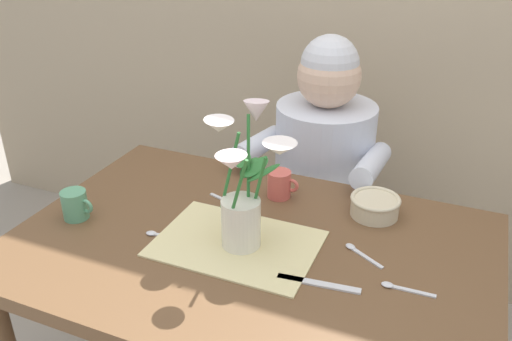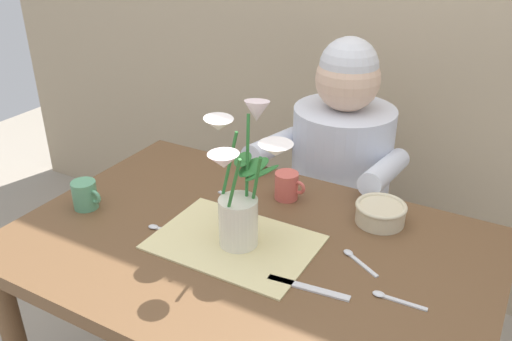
{
  "view_description": "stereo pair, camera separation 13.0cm",
  "coord_description": "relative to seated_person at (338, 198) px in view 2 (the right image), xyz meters",
  "views": [
    {
      "loc": [
        0.45,
        -1.02,
        1.51
      ],
      "look_at": [
        -0.0,
        0.05,
        0.92
      ],
      "focal_mm": 37.42,
      "sensor_mm": 36.0,
      "label": 1
    },
    {
      "loc": [
        0.57,
        -0.96,
        1.51
      ],
      "look_at": [
        -0.0,
        0.05,
        0.92
      ],
      "focal_mm": 37.42,
      "sensor_mm": 36.0,
      "label": 2
    }
  ],
  "objects": [
    {
      "name": "dining_table",
      "position": [
        -0.01,
        -0.62,
        0.08
      ],
      "size": [
        1.2,
        0.8,
        0.74
      ],
      "color": "brown",
      "rests_on": "ground_plane"
    },
    {
      "name": "seated_person",
      "position": [
        0.0,
        0.0,
        0.0
      ],
      "size": [
        0.45,
        0.47,
        1.14
      ],
      "rotation": [
        0.0,
        0.0,
        0.05
      ],
      "color": "#4C4C56",
      "rests_on": "ground_plane"
    },
    {
      "name": "striped_placemat",
      "position": [
        -0.04,
        -0.64,
        0.18
      ],
      "size": [
        0.4,
        0.28,
        0.0
      ],
      "primitive_type": "cube",
      "color": "beige",
      "rests_on": "dining_table"
    },
    {
      "name": "flower_vase",
      "position": [
        -0.02,
        -0.63,
        0.33
      ],
      "size": [
        0.25,
        0.26,
        0.36
      ],
      "color": "silver",
      "rests_on": "dining_table"
    },
    {
      "name": "ceramic_bowl",
      "position": [
        0.25,
        -0.36,
        0.21
      ],
      "size": [
        0.14,
        0.14,
        0.06
      ],
      "color": "beige",
      "rests_on": "dining_table"
    },
    {
      "name": "dinner_knife",
      "position": [
        0.2,
        -0.71,
        0.18
      ],
      "size": [
        0.19,
        0.04,
        0.0
      ],
      "primitive_type": "cube",
      "rotation": [
        0.0,
        0.0,
        0.11
      ],
      "color": "silver",
      "rests_on": "dining_table"
    },
    {
      "name": "tea_cup",
      "position": [
        -0.49,
        -0.69,
        0.22
      ],
      "size": [
        0.09,
        0.07,
        0.08
      ],
      "color": "#569970",
      "rests_on": "dining_table"
    },
    {
      "name": "coffee_cup",
      "position": [
        -0.03,
        -0.37,
        0.22
      ],
      "size": [
        0.09,
        0.07,
        0.08
      ],
      "color": "#CC564C",
      "rests_on": "dining_table"
    },
    {
      "name": "spoon_0",
      "position": [
        0.25,
        -0.55,
        0.18
      ],
      "size": [
        0.11,
        0.07,
        0.01
      ],
      "color": "silver",
      "rests_on": "dining_table"
    },
    {
      "name": "spoon_1",
      "position": [
        -0.24,
        -0.68,
        0.18
      ],
      "size": [
        0.12,
        0.03,
        0.01
      ],
      "color": "silver",
      "rests_on": "dining_table"
    },
    {
      "name": "spoon_3",
      "position": [
        -0.14,
        -0.46,
        0.18
      ],
      "size": [
        0.12,
        0.05,
        0.01
      ],
      "color": "silver",
      "rests_on": "dining_table"
    },
    {
      "name": "spoon_4",
      "position": [
        0.37,
        -0.65,
        0.18
      ],
      "size": [
        0.12,
        0.02,
        0.01
      ],
      "color": "silver",
      "rests_on": "dining_table"
    }
  ]
}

